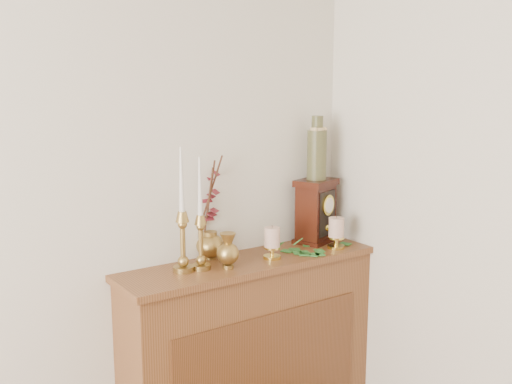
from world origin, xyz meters
TOP-DOWN VIEW (x-y plane):
  - room_walls at (0.00, 0.00)m, footprint 4.08×4.58m
  - console_shelf at (1.40, 2.10)m, footprint 1.24×0.34m
  - candlestick_left at (1.07, 2.11)m, footprint 0.09×0.09m
  - candlestick_center at (1.15, 2.10)m, footprint 0.08×0.08m
  - bud_vase at (1.24, 2.04)m, footprint 0.10×0.10m
  - ginger_jar at (1.27, 2.24)m, footprint 0.19×0.20m
  - pillar_candle_left at (1.48, 2.05)m, footprint 0.08×0.08m
  - pillar_candle_right at (1.83, 2.02)m, footprint 0.08×0.08m
  - ivy_garland at (1.75, 2.04)m, footprint 0.45×0.22m
  - mantel_clock at (1.83, 2.16)m, footprint 0.25×0.21m
  - ceramic_vase at (1.83, 2.17)m, footprint 0.10×0.10m

SIDE VIEW (x-z plane):
  - console_shelf at x=1.40m, z-range -0.03..0.90m
  - ivy_garland at x=1.75m, z-range 0.90..0.99m
  - bud_vase at x=1.24m, z-range 0.93..1.08m
  - pillar_candle_left at x=1.48m, z-range 0.93..1.09m
  - pillar_candle_right at x=1.83m, z-range 0.93..1.09m
  - mantel_clock at x=1.83m, z-range 0.93..1.24m
  - candlestick_center at x=1.15m, z-range 0.85..1.33m
  - candlestick_left at x=1.07m, z-range 0.84..1.36m
  - ginger_jar at x=1.27m, z-range 0.91..1.37m
  - ceramic_vase at x=1.83m, z-range 1.23..1.54m
  - room_walls at x=0.00m, z-range 0.36..3.00m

